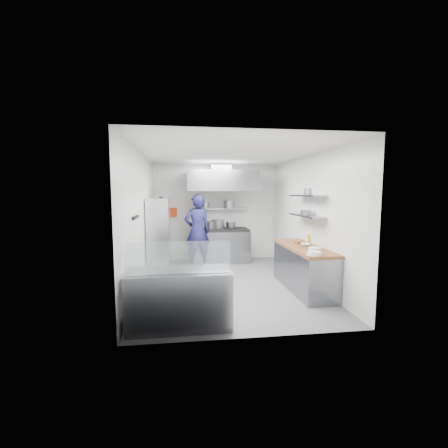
{
  "coord_description": "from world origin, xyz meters",
  "views": [
    {
      "loc": [
        -0.9,
        -6.34,
        1.98
      ],
      "look_at": [
        0.0,
        0.6,
        1.25
      ],
      "focal_mm": 24.0,
      "sensor_mm": 36.0,
      "label": 1
    }
  ],
  "objects": [
    {
      "name": "rack_bin_b",
      "position": [
        -1.53,
        1.45,
        1.3
      ],
      "size": [
        0.15,
        0.19,
        0.17
      ],
      "primitive_type": "cube",
      "color": "yellow",
      "rests_on": "wire_rack"
    },
    {
      "name": "gas_range",
      "position": [
        0.1,
        2.1,
        0.45
      ],
      "size": [
        1.6,
        0.8,
        0.9
      ],
      "primitive_type": "cube",
      "color": "gray",
      "rests_on": "floor"
    },
    {
      "name": "copper_pan",
      "position": [
        1.46,
        -0.32,
        0.93
      ],
      "size": [
        0.15,
        0.15,
        0.06
      ],
      "primitive_type": "cylinder",
      "color": "#C57637",
      "rests_on": "prep_counter_top"
    },
    {
      "name": "rack_bin_a",
      "position": [
        -1.53,
        0.92,
        0.8
      ],
      "size": [
        0.15,
        0.19,
        0.17
      ],
      "primitive_type": "cube",
      "color": "white",
      "rests_on": "wire_rack"
    },
    {
      "name": "wall_left",
      "position": [
        -1.8,
        0.0,
        1.4
      ],
      "size": [
        2.8,
        5.0,
        0.02
      ],
      "primitive_type": "cube",
      "rotation": [
        1.57,
        0.0,
        1.57
      ],
      "color": "white",
      "rests_on": "floor"
    },
    {
      "name": "plate_stack_a",
      "position": [
        1.32,
        -1.46,
        0.93
      ],
      "size": [
        0.25,
        0.25,
        0.06
      ],
      "primitive_type": "cylinder",
      "color": "white",
      "rests_on": "prep_counter_top"
    },
    {
      "name": "prep_counter_top",
      "position": [
        1.48,
        -0.6,
        0.87
      ],
      "size": [
        0.65,
        2.04,
        0.06
      ],
      "primitive_type": "cube",
      "color": "brown",
      "rests_on": "prep_counter_base"
    },
    {
      "name": "chef",
      "position": [
        -0.59,
        1.56,
        0.97
      ],
      "size": [
        0.79,
        0.61,
        1.94
      ],
      "primitive_type": "imported",
      "rotation": [
        0.0,
        0.0,
        3.36
      ],
      "color": "#181747",
      "rests_on": "floor"
    },
    {
      "name": "wall_shelf_lower",
      "position": [
        1.64,
        -0.3,
        1.5
      ],
      "size": [
        0.3,
        1.3,
        0.04
      ],
      "primitive_type": "cube",
      "color": "gray",
      "rests_on": "wall_right"
    },
    {
      "name": "squeeze_bottle",
      "position": [
        1.75,
        -0.17,
        0.99
      ],
      "size": [
        0.07,
        0.07,
        0.18
      ],
      "primitive_type": "cylinder",
      "color": "yellow",
      "rests_on": "prep_counter_top"
    },
    {
      "name": "ceiling",
      "position": [
        0.0,
        0.0,
        2.8
      ],
      "size": [
        5.0,
        5.0,
        0.0
      ],
      "primitive_type": "plane",
      "rotation": [
        3.14,
        0.0,
        0.0
      ],
      "color": "silver",
      "rests_on": "wall_back"
    },
    {
      "name": "shelf_pot_b",
      "position": [
        0.34,
        2.1,
        1.65
      ],
      "size": [
        0.31,
        0.31,
        0.22
      ],
      "primitive_type": "cylinder",
      "color": "slate",
      "rests_on": "over_range_shelf"
    },
    {
      "name": "wire_rack",
      "position": [
        -1.53,
        0.86,
        0.93
      ],
      "size": [
        0.5,
        0.9,
        1.85
      ],
      "primitive_type": "cube",
      "color": "silver",
      "rests_on": "floor"
    },
    {
      "name": "stock_pot_mid",
      "position": [
        0.03,
        2.27,
        1.08
      ],
      "size": [
        0.37,
        0.37,
        0.24
      ],
      "primitive_type": "cylinder",
      "color": "slate",
      "rests_on": "cooktop"
    },
    {
      "name": "stock_pot_left",
      "position": [
        -0.2,
        2.13,
        1.06
      ],
      "size": [
        0.29,
        0.29,
        0.2
      ],
      "primitive_type": "cylinder",
      "color": "slate",
      "rests_on": "cooktop"
    },
    {
      "name": "shelf_pot_d",
      "position": [
        1.8,
        -0.06,
        2.01
      ],
      "size": [
        0.23,
        0.23,
        0.14
      ],
      "primitive_type": "cylinder",
      "color": "slate",
      "rests_on": "wall_shelf_upper"
    },
    {
      "name": "over_range_shelf",
      "position": [
        0.1,
        2.34,
        1.52
      ],
      "size": [
        1.6,
        0.3,
        0.04
      ],
      "primitive_type": "cube",
      "color": "gray",
      "rests_on": "wall_back"
    },
    {
      "name": "display_case",
      "position": [
        -1.0,
        -2.0,
        0.42
      ],
      "size": [
        1.5,
        0.7,
        0.85
      ],
      "primitive_type": "cube",
      "color": "gray",
      "rests_on": "floor"
    },
    {
      "name": "mixing_bowl",
      "position": [
        1.53,
        -0.56,
        0.92
      ],
      "size": [
        0.24,
        0.24,
        0.05
      ],
      "primitive_type": "imported",
      "rotation": [
        0.0,
        0.0,
        -0.22
      ],
      "color": "white",
      "rests_on": "prep_counter_top"
    },
    {
      "name": "cooktop",
      "position": [
        0.1,
        2.1,
        0.93
      ],
      "size": [
        1.57,
        0.78,
        0.06
      ],
      "primitive_type": "cube",
      "color": "black",
      "rests_on": "gas_range"
    },
    {
      "name": "hood_duct",
      "position": [
        0.1,
        2.15,
        2.68
      ],
      "size": [
        0.55,
        0.55,
        0.24
      ],
      "primitive_type": "cube",
      "color": "slate",
      "rests_on": "extractor_hood"
    },
    {
      "name": "stock_pot_right",
      "position": [
        0.45,
        2.45,
        1.04
      ],
      "size": [
        0.29,
        0.29,
        0.16
      ],
      "primitive_type": "cylinder",
      "color": "slate",
      "rests_on": "cooktop"
    },
    {
      "name": "shelf_pot_a",
      "position": [
        -0.35,
        2.14,
        1.63
      ],
      "size": [
        0.26,
        0.26,
        0.18
      ],
      "primitive_type": "cylinder",
      "color": "slate",
      "rests_on": "over_range_shelf"
    },
    {
      "name": "prep_counter_base",
      "position": [
        1.48,
        -0.6,
        0.42
      ],
      "size": [
        0.62,
        2.0,
        0.84
      ],
      "primitive_type": "cube",
      "color": "gray",
      "rests_on": "floor"
    },
    {
      "name": "wall_front",
      "position": [
        0.0,
        -2.5,
        1.4
      ],
      "size": [
        3.6,
        2.8,
        0.02
      ],
      "primitive_type": "cube",
      "rotation": [
        -1.57,
        0.0,
        0.0
      ],
      "color": "white",
      "rests_on": "floor"
    },
    {
      "name": "shelf_pot_c",
      "position": [
        1.62,
        -0.33,
        1.57
      ],
      "size": [
        0.23,
        0.23,
        0.1
      ],
      "primitive_type": "cylinder",
      "color": "slate",
      "rests_on": "wall_shelf_lower"
    },
    {
      "name": "floor",
      "position": [
        0.0,
        0.0,
        0.0
      ],
      "size": [
        5.0,
        5.0,
        0.0
      ],
      "primitive_type": "plane",
      "color": "#5A5A5D",
      "rests_on": "ground"
    },
    {
      "name": "knife_strip",
      "position": [
        -1.78,
        -0.9,
        1.55
      ],
      "size": [
        0.04,
        0.55,
        0.05
      ],
      "primitive_type": "cube",
      "color": "black",
      "rests_on": "wall_left"
    },
    {
      "name": "rack_jar",
      "position": [
        -1.48,
        1.16,
        1.8
      ],
      "size": [
        0.11,
        0.11,
        0.18
      ],
      "primitive_type": "cylinder",
      "color": "black",
      "rests_on": "wire_rack"
    },
    {
      "name": "wall_shelf_upper",
      "position": [
        1.64,
        -0.3,
        1.92
      ],
      "size": [
        0.3,
        1.3,
        0.04
      ],
      "primitive_type": "cube",
      "color": "gray",
      "rests_on": "wall_right"
    },
    {
      "name": "plate_stack_b",
      "position": [
        1.51,
        -1.06,
        0.93
      ],
      "size": [
        0.24,
        0.24,
        0.06
      ],
      "primitive_type": "cylinder",
      "color": "white",
      "rests_on": "prep_counter_top"
    },
    {
      "name": "wall_right",
      "position": [
        1.8,
        0.0,
        1.4
      ],
      "size": [
        2.8,
        5.0,
        0.02
      ],
      "primitive_type": "cube",
      "rotation": [
        1.57,
        0.0,
        -1.57
      ],
      "color": "white",
      "rests_on": "floor"
    },
    {
      "name": "red_firebox",
      "position": [
        -1.25,
        2.44,
        1.42
      ],
      "size": [
        0.22,
        0.1,
        0.26
      ],
      "primitive_type": "cube",
      "color": "red",
      "rests_on": "wall_back"
    },
    {
      "name": "display_glass",
      "position": [
        -1.0,
        -2.12,
        1.07
      ],
      "size": [
        1.47,
        0.19,
        0.42
      ],
      "primitive_type": "cube",
      "rotation": [
        -0.38,
        0.0,
        0.0
      ],
      "color": "silver",
      "rests_on": "display_case"
    },
    {
      "name": "extractor_hood",
      "position": [
        0.1,
        1.93,
        2.3
      ],
      "size": [
        1.9,
        1.15,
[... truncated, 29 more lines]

